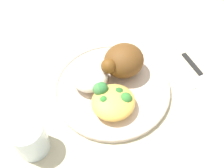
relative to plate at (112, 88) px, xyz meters
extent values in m
plane|color=beige|center=(0.00, 0.00, -0.01)|extent=(2.00, 2.00, 0.00)
cylinder|color=beige|center=(0.00, 0.00, 0.00)|extent=(0.28, 0.28, 0.01)
torus|color=beige|center=(0.00, 0.00, 0.00)|extent=(0.28, 0.28, 0.01)
ellipsoid|color=brown|center=(-0.04, -0.03, 0.05)|extent=(0.10, 0.09, 0.08)
sphere|color=brown|center=(0.00, -0.02, 0.06)|extent=(0.04, 0.04, 0.04)
ellipsoid|color=silver|center=(0.04, -0.03, 0.03)|extent=(0.09, 0.09, 0.05)
ellipsoid|color=#F2B84F|center=(0.02, 0.05, 0.03)|extent=(0.10, 0.10, 0.04)
sphere|color=#337A3A|center=(0.03, 0.02, 0.04)|extent=(0.03, 0.03, 0.03)
sphere|color=#328331|center=(0.04, 0.05, 0.04)|extent=(0.02, 0.02, 0.02)
sphere|color=#448444|center=(0.04, 0.02, 0.04)|extent=(0.03, 0.03, 0.03)
sphere|color=#388E2C|center=(0.01, 0.04, 0.03)|extent=(0.02, 0.02, 0.02)
sphere|color=#388335|center=(-0.01, 0.06, 0.04)|extent=(0.03, 0.03, 0.03)
sphere|color=#276626|center=(0.00, 0.04, 0.03)|extent=(0.03, 0.03, 0.03)
cube|color=#B2B2B7|center=(-0.18, -0.01, -0.01)|extent=(0.01, 0.11, 0.01)
cube|color=#B2B2B7|center=(-0.19, 0.06, -0.01)|extent=(0.02, 0.03, 0.00)
cube|color=black|center=(-0.23, 0.01, 0.00)|extent=(0.02, 0.08, 0.01)
cube|color=#B2B2B7|center=(-0.23, 0.10, -0.01)|extent=(0.02, 0.11, 0.00)
cylinder|color=silver|center=(0.21, 0.07, 0.03)|extent=(0.07, 0.07, 0.08)
camera|label=1|loc=(0.15, 0.35, 0.54)|focal=43.46mm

